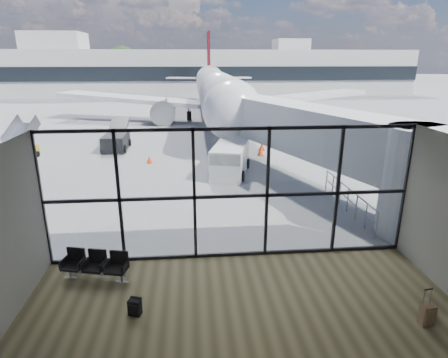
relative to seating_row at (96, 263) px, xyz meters
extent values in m
plane|color=slate|center=(4.28, 41.00, -0.51)|extent=(220.00, 220.00, 0.00)
cube|color=brown|center=(4.28, -3.00, -0.50)|extent=(12.00, 8.00, 0.01)
cube|color=silver|center=(4.28, -3.00, 3.99)|extent=(12.00, 8.00, 0.02)
cube|color=white|center=(4.28, 1.00, 1.74)|extent=(12.00, 0.04, 4.50)
cube|color=black|center=(4.28, 1.00, -0.45)|extent=(12.00, 0.12, 0.10)
cube|color=black|center=(4.28, 1.00, 1.69)|extent=(12.00, 0.12, 0.10)
cube|color=black|center=(4.28, 1.00, 3.93)|extent=(12.00, 0.12, 0.10)
cube|color=black|center=(-1.72, 1.00, 1.74)|extent=(0.10, 0.12, 4.50)
cube|color=black|center=(0.68, 1.00, 1.74)|extent=(0.10, 0.12, 4.50)
cube|color=black|center=(3.08, 1.00, 1.74)|extent=(0.10, 0.12, 4.50)
cube|color=black|center=(5.48, 1.00, 1.74)|extent=(0.10, 0.12, 4.50)
cube|color=black|center=(7.88, 1.00, 1.74)|extent=(0.10, 0.12, 4.50)
cube|color=black|center=(10.28, 1.00, 1.74)|extent=(0.10, 0.12, 4.50)
cylinder|color=#A3A7A8|center=(11.48, 2.00, 1.59)|extent=(2.80, 2.80, 4.20)
cube|color=#A3A7A8|center=(8.83, 9.00, 2.49)|extent=(7.45, 14.81, 2.40)
cube|color=#A3A7A8|center=(6.18, 16.00, 2.49)|extent=(2.60, 2.20, 2.60)
cylinder|color=gray|center=(5.38, 16.00, 0.39)|extent=(0.20, 0.20, 1.80)
cylinder|color=gray|center=(6.98, 16.00, 0.39)|extent=(0.20, 0.20, 1.80)
cylinder|color=black|center=(6.18, 16.00, -0.26)|extent=(1.80, 0.56, 0.56)
cylinder|color=gray|center=(9.88, 1.80, 0.04)|extent=(0.06, 0.06, 1.10)
cylinder|color=gray|center=(9.88, 2.70, 0.04)|extent=(0.06, 0.06, 1.10)
cylinder|color=gray|center=(9.88, 3.60, 0.04)|extent=(0.06, 0.06, 1.10)
cylinder|color=gray|center=(9.88, 4.50, 0.04)|extent=(0.06, 0.06, 1.10)
cylinder|color=gray|center=(9.88, 5.40, 0.04)|extent=(0.06, 0.06, 1.10)
cylinder|color=gray|center=(9.88, 6.30, 0.04)|extent=(0.06, 0.06, 1.10)
cylinder|color=gray|center=(9.88, 7.20, 0.04)|extent=(0.06, 0.06, 1.10)
cylinder|color=gray|center=(9.88, 4.50, 0.57)|extent=(0.06, 5.40, 0.06)
cylinder|color=gray|center=(9.88, 4.50, 0.09)|extent=(0.06, 5.40, 0.06)
cube|color=#ACADA8|center=(4.28, 63.00, 3.49)|extent=(80.00, 12.00, 8.00)
cube|color=black|center=(4.28, 56.90, 3.49)|extent=(80.00, 0.20, 2.40)
cube|color=#ACADA8|center=(-20.72, 63.00, 8.99)|extent=(10.00, 8.00, 3.00)
cube|color=#ACADA8|center=(22.28, 63.00, 8.49)|extent=(6.00, 6.00, 2.00)
cylinder|color=#382619|center=(-34.72, 73.00, 1.02)|extent=(0.50, 0.50, 3.06)
sphere|color=black|center=(-34.72, 73.00, 4.76)|extent=(5.61, 5.61, 5.61)
cylinder|color=#382619|center=(-28.72, 73.00, 1.20)|extent=(0.50, 0.50, 3.42)
sphere|color=black|center=(-28.72, 73.00, 5.38)|extent=(6.27, 6.27, 6.27)
cylinder|color=#382619|center=(-22.72, 73.00, 0.84)|extent=(0.50, 0.50, 2.70)
sphere|color=black|center=(-22.72, 73.00, 4.14)|extent=(4.95, 4.95, 4.95)
cylinder|color=#382619|center=(-16.72, 73.00, 1.02)|extent=(0.50, 0.50, 3.06)
sphere|color=black|center=(-16.72, 73.00, 4.76)|extent=(5.61, 5.61, 5.61)
cylinder|color=#382619|center=(-10.72, 73.00, 1.20)|extent=(0.50, 0.50, 3.42)
sphere|color=black|center=(-10.72, 73.00, 5.38)|extent=(6.27, 6.27, 6.27)
cube|color=gray|center=(-0.03, -0.11, -0.27)|extent=(2.03, 0.54, 0.04)
cube|color=black|center=(-0.71, 0.05, -0.09)|extent=(0.69, 0.66, 0.07)
cube|color=black|center=(-0.65, 0.30, 0.15)|extent=(0.58, 0.19, 0.52)
cube|color=black|center=(-0.03, -0.11, -0.09)|extent=(0.69, 0.66, 0.07)
cube|color=black|center=(0.03, 0.15, 0.15)|extent=(0.58, 0.19, 0.52)
cube|color=black|center=(0.66, -0.27, -0.09)|extent=(0.69, 0.66, 0.07)
cube|color=black|center=(0.72, -0.01, 0.15)|extent=(0.58, 0.19, 0.52)
cylinder|color=gray|center=(-0.85, 0.08, -0.39)|extent=(0.06, 0.06, 0.23)
cylinder|color=gray|center=(0.80, -0.30, -0.39)|extent=(0.06, 0.06, 0.23)
cube|color=black|center=(1.41, -1.90, -0.28)|extent=(0.38, 0.30, 0.45)
cube|color=black|center=(1.37, -2.02, -0.28)|extent=(0.27, 0.15, 0.31)
cylinder|color=black|center=(1.45, -1.81, -0.06)|extent=(0.32, 0.18, 0.08)
cube|color=brown|center=(8.91, -2.95, -0.22)|extent=(0.39, 0.27, 0.54)
cube|color=brown|center=(8.92, -3.07, -0.22)|extent=(0.30, 0.08, 0.40)
cylinder|color=gray|center=(8.79, -2.87, 0.25)|extent=(0.02, 0.02, 0.45)
cylinder|color=gray|center=(8.99, -2.84, 0.25)|extent=(0.02, 0.02, 0.45)
cube|color=black|center=(8.89, -2.86, 0.47)|extent=(0.24, 0.06, 0.02)
cylinder|color=black|center=(8.79, -2.87, -0.48)|extent=(0.04, 0.06, 0.06)
cylinder|color=black|center=(8.99, -2.84, -0.48)|extent=(0.04, 0.06, 0.06)
cylinder|color=silver|center=(5.92, 30.64, 2.74)|extent=(4.24, 32.51, 4.01)
sphere|color=silver|center=(5.81, 14.40, 2.74)|extent=(4.01, 4.01, 4.01)
cone|color=silver|center=(6.05, 49.58, 3.07)|extent=(4.05, 6.52, 4.01)
cube|color=black|center=(5.81, 15.05, 3.28)|extent=(2.39, 1.32, 0.54)
cube|color=silver|center=(-3.27, 31.79, 1.82)|extent=(16.57, 8.62, 1.28)
cylinder|color=black|center=(0.28, 29.60, 0.74)|extent=(2.30, 3.70, 2.27)
cube|color=silver|center=(2.59, 49.07, 3.17)|extent=(6.23, 3.18, 0.19)
cube|color=silver|center=(15.13, 31.66, 1.82)|extent=(16.59, 8.42, 1.28)
cylinder|color=black|center=(11.54, 29.52, 0.74)|extent=(2.30, 3.70, 2.27)
cube|color=silver|center=(9.52, 49.02, 3.17)|extent=(6.22, 3.11, 0.19)
cube|color=#540C14|center=(6.05, 49.58, 6.64)|extent=(0.35, 4.12, 6.50)
cylinder|color=gray|center=(5.82, 16.57, 0.25)|extent=(0.22, 0.22, 1.52)
cylinder|color=black|center=(5.82, 16.57, -0.13)|extent=(0.28, 0.76, 0.76)
cylinder|color=black|center=(2.89, 31.20, -0.02)|extent=(0.49, 1.04, 1.04)
cylinder|color=black|center=(8.96, 31.16, -0.02)|extent=(0.49, 1.04, 1.04)
cube|color=beige|center=(5.27, 10.62, 0.37)|extent=(2.73, 4.36, 1.76)
cube|color=black|center=(4.90, 9.17, 0.86)|extent=(1.89, 1.44, 0.62)
cylinder|color=black|center=(4.09, 9.56, -0.20)|extent=(0.37, 0.65, 0.62)
cylinder|color=black|center=(5.79, 9.12, -0.20)|extent=(0.37, 0.65, 0.62)
cylinder|color=black|center=(4.76, 12.12, -0.20)|extent=(0.37, 0.65, 0.62)
cylinder|color=black|center=(6.46, 11.67, -0.20)|extent=(0.37, 0.65, 0.62)
cube|color=black|center=(-2.57, 17.59, 0.11)|extent=(1.58, 3.36, 1.12)
cube|color=black|center=(-2.57, 18.93, 0.94)|extent=(1.36, 2.79, 1.15)
cylinder|color=black|center=(-3.36, 16.48, -0.23)|extent=(0.23, 0.56, 0.56)
cylinder|color=black|center=(-1.80, 16.47, -0.23)|extent=(0.23, 0.56, 0.56)
cylinder|color=black|center=(-3.35, 18.72, -0.23)|extent=(0.23, 0.56, 0.56)
cylinder|color=black|center=(-1.79, 18.71, -0.23)|extent=(0.23, 0.56, 0.56)
cube|color=gold|center=(-8.60, 15.02, -0.08)|extent=(2.05, 2.94, 0.77)
cube|color=gray|center=(-8.44, 15.77, 1.03)|extent=(1.76, 2.40, 1.42)
cylinder|color=black|center=(-8.05, 13.93, -0.30)|extent=(0.27, 0.45, 0.42)
cylinder|color=black|center=(-9.16, 16.12, -0.30)|extent=(0.27, 0.45, 0.42)
cylinder|color=black|center=(-7.65, 15.80, -0.30)|extent=(0.27, 0.45, 0.42)
cube|color=#FF390D|center=(0.28, 13.53, -0.49)|extent=(0.36, 0.36, 0.03)
cone|color=#FF390D|center=(0.28, 13.53, -0.25)|extent=(0.34, 0.34, 0.51)
cube|color=red|center=(8.26, 16.35, -0.49)|extent=(0.47, 0.47, 0.03)
cone|color=red|center=(8.26, 16.35, -0.17)|extent=(0.44, 0.44, 0.66)
cube|color=#F6460C|center=(7.88, 14.80, -0.49)|extent=(0.43, 0.43, 0.03)
cone|color=#F6460C|center=(7.88, 14.80, -0.20)|extent=(0.41, 0.41, 0.62)
camera|label=1|loc=(3.02, -10.47, 6.01)|focal=30.00mm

